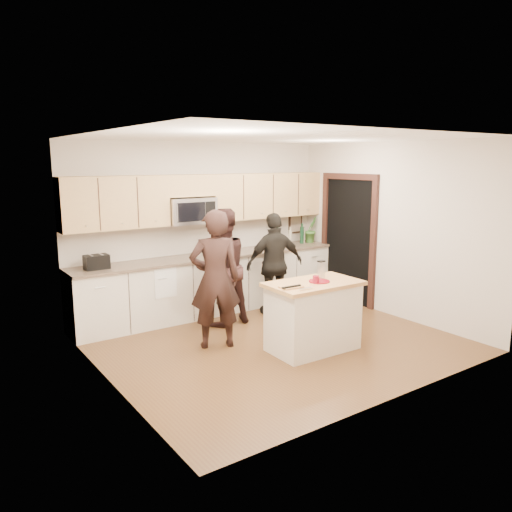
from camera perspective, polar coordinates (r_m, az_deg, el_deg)
floor at (r=6.85m, az=2.22°, el=-9.78°), size 4.50×4.50×0.00m
room_shell at (r=6.44m, az=2.33°, el=4.78°), size 4.52×4.02×2.71m
back_cabinetry at (r=8.06m, az=-5.03°, el=-3.12°), size 4.50×0.66×0.94m
upper_cabinetry at (r=7.98m, az=-5.51°, el=6.72°), size 4.50×0.33×0.75m
microwave at (r=7.80m, az=-7.55°, el=5.16°), size 0.76×0.41×0.40m
doorway at (r=8.65m, az=10.50°, el=2.34°), size 0.06×1.25×2.20m
framed_picture at (r=9.24m, az=4.52°, el=3.79°), size 0.30×0.03×0.38m
dish_towel at (r=7.40m, az=-10.73°, el=-1.91°), size 0.34×0.60×0.48m
island at (r=6.48m, az=6.54°, el=-6.80°), size 1.22×0.73×0.90m
red_plate at (r=6.37m, az=7.23°, el=-2.88°), size 0.26×0.26×0.02m
box_grater at (r=6.49m, az=7.45°, el=-1.49°), size 0.09×0.07×0.23m
drink_glass at (r=6.28m, az=6.85°, el=-2.69°), size 0.08×0.08×0.10m
cutting_board at (r=6.05m, az=4.03°, el=-3.55°), size 0.27×0.18×0.02m
tongs at (r=6.00m, az=4.08°, el=-3.50°), size 0.27×0.04×0.02m
knife at (r=5.97m, az=5.70°, el=-3.67°), size 0.20×0.03×0.01m
toaster at (r=7.20m, az=-17.76°, el=-0.65°), size 0.33×0.20×0.20m
bottle_cluster at (r=8.94m, az=4.49°, el=2.46°), size 0.67×0.13×0.36m
orchid at (r=9.15m, az=6.28°, el=3.03°), size 0.32×0.29×0.47m
woman_left at (r=6.46m, az=-4.69°, el=-2.67°), size 0.78×0.65×1.81m
woman_center at (r=7.34m, az=-3.91°, el=-1.31°), size 0.87×0.69×1.73m
woman_right at (r=7.85m, az=2.16°, el=-0.93°), size 1.01×0.57×1.62m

